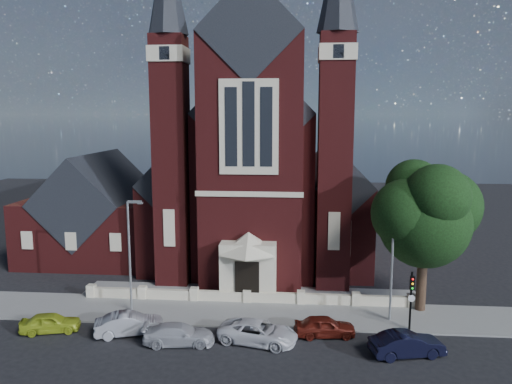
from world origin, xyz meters
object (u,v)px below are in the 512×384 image
Objects in this scene: car_silver_b at (179,334)px; car_lime_van at (51,323)px; street_tree at (427,217)px; church at (263,170)px; traffic_signal at (411,294)px; car_silver_a at (129,324)px; street_lamp_right at (394,256)px; car_white_suv at (258,332)px; car_navy at (407,344)px; parish_hall at (98,216)px; car_dark_red at (325,326)px; street_lamp_left at (131,250)px.

car_lime_van is at bearing 77.40° from car_silver_b.
church is at bearing 126.17° from street_tree.
car_lime_van is 8.74m from car_silver_b.
car_silver_a is at bearing -173.83° from traffic_signal.
street_tree is at bearing 34.26° from street_lamp_right.
car_white_suv is at bearing -88.81° from car_silver_b.
car_navy is at bearing -104.95° from traffic_signal.
parish_hall is 2.83× the size of car_silver_a.
car_dark_red is (21.47, -16.70, -3.35)m from parish_hall.
car_dark_red is (5.47, -21.64, -7.53)m from church.
car_silver_b is 13.58m from car_navy.
parish_hall is 19.99m from car_silver_a.
traffic_signal reaches higher than car_white_suv.
car_white_suv is at bearing 100.57° from car_dark_red.
car_silver_a is 1.12× the size of car_dark_red.
street_lamp_right is at bearing -145.74° from street_tree.
street_tree is 9.46m from car_navy.
car_white_suv is 4.32m from car_dark_red.
car_silver_a is at bearing -107.18° from church.
car_navy is (26.10, -18.94, -3.30)m from parish_hall.
car_navy reaches higher than car_dark_red.
parish_hall reaches higher than street_lamp_right.
traffic_signal is 0.93× the size of car_silver_a.
car_white_suv reaches higher than car_silver_b.
street_tree is 1.32× the size of street_lamp_right.
traffic_signal is at bearing -115.95° from street_tree.
traffic_signal reaches higher than car_dark_red.
car_silver_a is (-17.03, -3.51, -3.89)m from street_lamp_right.
car_lime_van is 13.50m from car_white_suv.
traffic_signal is 0.82× the size of car_white_suv.
street_lamp_left is at bearing 175.24° from traffic_signal.
street_tree is at bearing -34.15° from car_navy.
car_lime_van is at bearing -118.38° from church.
street_lamp_left is 14.21m from car_dark_red.
street_tree reaches higher than car_silver_a.
traffic_signal reaches higher than car_silver_a.
car_silver_a is at bearing -168.35° from street_lamp_right.
car_lime_van is at bearing 71.63° from car_silver_a.
car_dark_red is (-5.53, -1.13, -1.93)m from traffic_signal.
street_lamp_left reaches higher than car_navy.
parish_hall reaches higher than car_silver_a.
street_lamp_right is (10.09, -18.94, -3.59)m from church.
church is 24.15m from car_white_suv.
church reaches higher than street_tree.
car_white_suv is at bearing -106.77° from car_lime_van.
street_tree is 10.49m from car_dark_red.
parish_hall is 2.82× the size of car_navy.
parish_hall is 25.19m from car_white_suv.
car_silver_b is at bearing -111.68° from car_lime_van.
street_lamp_left is 1.87× the size of car_navy.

